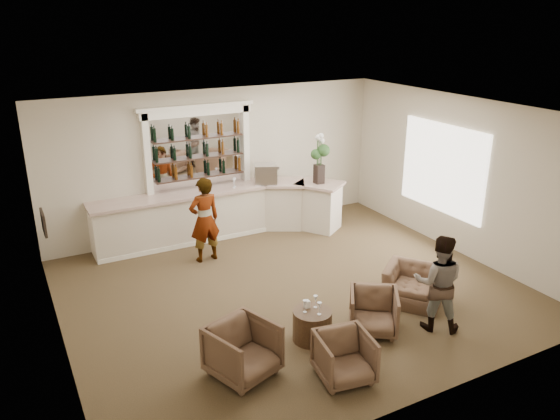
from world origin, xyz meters
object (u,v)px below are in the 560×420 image
(flower_vase, at_px, (319,155))
(armchair_left, at_px, (243,350))
(armchair_right, at_px, (373,312))
(bar_counter, at_px, (222,213))
(guest, at_px, (438,283))
(cocktail_table, at_px, (312,325))
(sommelier, at_px, (204,220))
(armchair_center, at_px, (344,357))
(armchair_far, at_px, (414,285))
(espresso_machine, at_px, (266,174))

(flower_vase, bearing_deg, armchair_left, -132.29)
(armchair_right, xyz_separation_m, flower_vase, (1.55, 4.20, 1.45))
(armchair_left, bearing_deg, bar_counter, 51.82)
(guest, distance_m, armchair_left, 3.31)
(cocktail_table, distance_m, sommelier, 3.64)
(bar_counter, bearing_deg, armchair_right, -82.57)
(guest, height_order, armchair_center, guest)
(armchair_left, xyz_separation_m, flower_vase, (3.86, 4.25, 1.40))
(armchair_far, distance_m, espresso_machine, 4.53)
(espresso_machine, bearing_deg, armchair_left, -97.60)
(flower_vase, bearing_deg, armchair_center, -117.99)
(sommelier, xyz_separation_m, armchair_far, (2.63, -3.38, -0.57))
(armchair_left, relative_size, flower_vase, 0.74)
(armchair_left, height_order, flower_vase, flower_vase)
(cocktail_table, distance_m, armchair_center, 1.06)
(bar_counter, distance_m, guest, 5.45)
(guest, xyz_separation_m, armchair_far, (0.26, 0.81, -0.49))
(guest, height_order, flower_vase, flower_vase)
(armchair_center, relative_size, armchair_far, 0.76)
(guest, bearing_deg, armchair_right, 18.20)
(armchair_center, distance_m, flower_vase, 5.84)
(armchair_right, bearing_deg, flower_vase, 104.08)
(armchair_center, bearing_deg, guest, 21.03)
(cocktail_table, distance_m, espresso_machine, 4.87)
(armchair_left, height_order, armchair_center, armchair_left)
(guest, bearing_deg, cocktail_table, 21.81)
(armchair_left, xyz_separation_m, armchair_center, (1.21, -0.74, -0.05))
(sommelier, relative_size, espresso_machine, 3.50)
(armchair_right, xyz_separation_m, armchair_far, (1.22, 0.43, -0.03))
(guest, relative_size, armchair_right, 2.10)
(bar_counter, bearing_deg, espresso_machine, -2.79)
(armchair_right, bearing_deg, bar_counter, 131.79)
(armchair_left, xyz_separation_m, armchair_far, (3.53, 0.48, -0.07))
(cocktail_table, distance_m, guest, 2.12)
(bar_counter, xyz_separation_m, sommelier, (-0.78, -1.01, 0.32))
(guest, distance_m, flower_vase, 4.72)
(armchair_left, bearing_deg, cocktail_table, -6.19)
(armchair_left, height_order, espresso_machine, espresso_machine)
(guest, bearing_deg, armchair_center, 51.19)
(cocktail_table, bearing_deg, armchair_far, 4.57)
(armchair_left, distance_m, espresso_machine, 5.64)
(cocktail_table, xyz_separation_m, armchair_right, (0.99, -0.25, 0.10))
(armchair_right, bearing_deg, armchair_left, -144.40)
(bar_counter, height_order, armchair_center, bar_counter)
(guest, height_order, armchair_left, guest)
(cocktail_table, xyz_separation_m, guest, (1.95, -0.64, 0.56))
(cocktail_table, height_order, sommelier, sommelier)
(sommelier, xyz_separation_m, armchair_center, (0.31, -4.61, -0.55))
(sommelier, height_order, flower_vase, flower_vase)
(armchair_left, bearing_deg, armchair_far, -11.38)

